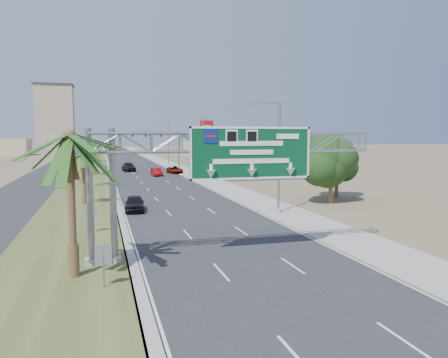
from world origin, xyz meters
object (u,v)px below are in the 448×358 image
store_building (259,162)px  car_left_lane (134,203)px  pole_sign_red_near (207,132)px  pole_sign_red_far (195,142)px  palm_near (69,137)px  signal_mast (169,147)px  car_mid_lane (156,172)px  car_far (129,167)px  car_right_lane (175,170)px  pole_sign_blue (217,142)px  sign_gantry (223,152)px

store_building → car_left_lane: size_ratio=4.19×
pole_sign_red_near → pole_sign_red_far: (2.35, 20.77, -1.86)m
palm_near → signal_mast: palm_near is taller
car_mid_lane → car_far: car_far is taller
car_far → store_building: bearing=-21.7°
signal_mast → pole_sign_red_far: signal_mast is taller
palm_near → signal_mast: size_ratio=0.81×
car_right_lane → car_mid_lane: bearing=-138.6°
palm_near → pole_sign_red_near: pole_sign_red_near is taller
palm_near → car_far: 66.55m
pole_sign_red_near → pole_sign_red_far: pole_sign_red_near is taller
pole_sign_red_near → car_far: bearing=122.5°
car_left_lane → car_right_lane: 41.41m
car_left_lane → palm_near: bearing=-97.9°
palm_near → signal_mast: 65.60m
palm_near → pole_sign_blue: 45.71m
pole_sign_blue → signal_mast: bearing=100.2°
palm_near → store_building: bearing=61.7°
pole_sign_blue → store_building: bearing=51.5°
signal_mast → car_left_lane: bearing=-102.6°
car_far → car_mid_lane: bearing=-74.4°
sign_gantry → store_building: bearing=67.6°
car_right_lane → car_far: 10.71m
car_left_lane → pole_sign_red_near: pole_sign_red_near is taller
sign_gantry → store_building: 60.77m
car_far → car_left_lane: bearing=-96.7°
car_right_lane → pole_sign_blue: (3.65, -17.01, 5.43)m
signal_mast → car_far: size_ratio=1.83×
pole_sign_blue → pole_sign_red_far: (2.20, 26.75, -0.28)m
sign_gantry → car_right_lane: (6.56, 56.94, -5.39)m
pole_sign_red_far → signal_mast: bearing=-143.1°
store_building → car_right_lane: size_ratio=3.77×
car_right_lane → pole_sign_blue: 18.23m
store_building → car_right_lane: 16.58m
sign_gantry → palm_near: 8.41m
pole_sign_red_near → pole_sign_blue: bearing=-88.5°
pole_sign_red_far → pole_sign_blue: bearing=-94.7°
store_building → car_mid_lane: 20.85m
signal_mast → car_mid_lane: size_ratio=2.39×
car_mid_lane → pole_sign_blue: pole_sign_blue is taller
palm_near → car_right_lane: bearing=76.0°
store_building → car_mid_lane: store_building is taller
car_left_lane → pole_sign_blue: size_ratio=0.53×
car_right_lane → car_far: car_far is taller
sign_gantry → car_left_lane: sign_gantry is taller
sign_gantry → pole_sign_red_near: pole_sign_red_near is taller
pole_sign_blue → pole_sign_red_far: pole_sign_blue is taller
store_building → signal_mast: bearing=160.5°
signal_mast → pole_sign_blue: pole_sign_blue is taller
car_far → pole_sign_red_far: 15.01m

